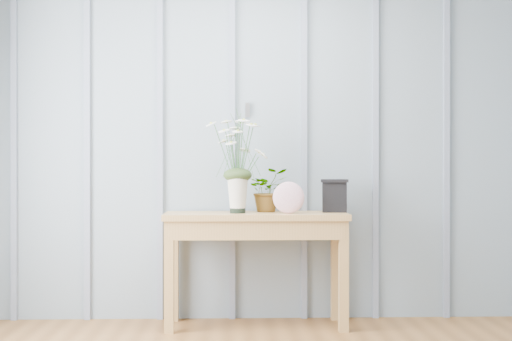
{
  "coord_description": "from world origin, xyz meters",
  "views": [
    {
      "loc": [
        -0.24,
        -2.7,
        1.04
      ],
      "look_at": [
        -0.09,
        1.94,
        1.03
      ],
      "focal_mm": 50.0,
      "sensor_mm": 36.0,
      "label": 1
    }
  ],
  "objects_px": {
    "daisy_vase": "(238,152)",
    "sideboard": "(256,230)",
    "felt_disc_vessel": "(289,198)",
    "carved_box": "(334,195)"
  },
  "relations": [
    {
      "from": "daisy_vase",
      "to": "sideboard",
      "type": "bearing_deg",
      "value": 14.17
    },
    {
      "from": "felt_disc_vessel",
      "to": "carved_box",
      "type": "distance_m",
      "value": 0.35
    },
    {
      "from": "daisy_vase",
      "to": "felt_disc_vessel",
      "type": "relative_size",
      "value": 3.1
    },
    {
      "from": "sideboard",
      "to": "carved_box",
      "type": "relative_size",
      "value": 5.43
    },
    {
      "from": "sideboard",
      "to": "carved_box",
      "type": "height_order",
      "value": "carved_box"
    },
    {
      "from": "sideboard",
      "to": "felt_disc_vessel",
      "type": "height_order",
      "value": "felt_disc_vessel"
    },
    {
      "from": "sideboard",
      "to": "daisy_vase",
      "type": "bearing_deg",
      "value": -165.83
    },
    {
      "from": "daisy_vase",
      "to": "carved_box",
      "type": "xyz_separation_m",
      "value": [
        0.65,
        0.09,
        -0.29
      ]
    },
    {
      "from": "sideboard",
      "to": "daisy_vase",
      "type": "height_order",
      "value": "daisy_vase"
    },
    {
      "from": "sideboard",
      "to": "felt_disc_vessel",
      "type": "distance_m",
      "value": 0.32
    }
  ]
}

